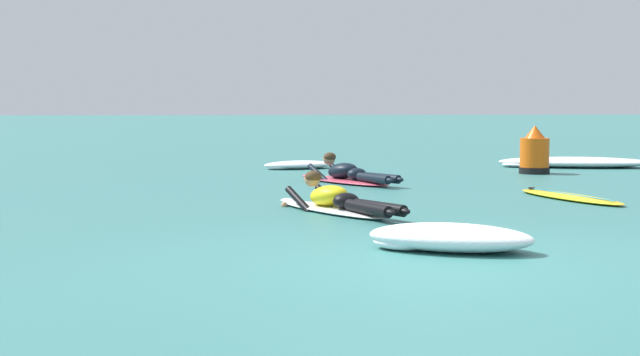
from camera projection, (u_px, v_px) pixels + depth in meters
The scene contains 8 objects.
ground_plane at pixel (335, 173), 18.29m from camera, with size 120.00×120.00×0.00m, color #387A75.
surfer_near at pixel (336, 202), 12.06m from camera, with size 1.60×2.51×0.54m.
surfer_far at pixel (347, 175), 16.21m from camera, with size 1.70×2.39×0.55m.
drifting_surfboard at pixel (569, 197), 13.68m from camera, with size 1.19×2.32×0.16m.
whitewater_front at pixel (575, 162), 19.87m from camera, with size 3.25×1.65×0.21m.
whitewater_mid_left at pixel (299, 165), 19.48m from camera, with size 1.59×1.07×0.16m.
whitewater_mid_right at pixel (451, 238), 9.05m from camera, with size 1.71×1.26×0.26m.
channel_marker_buoy at pixel (535, 155), 18.22m from camera, with size 0.57×0.57×0.91m.
Camera 1 is at (-1.47, -8.18, 1.44)m, focal length 54.50 mm.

